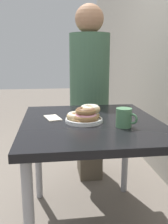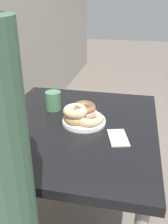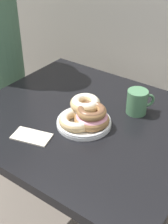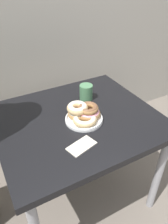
# 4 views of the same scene
# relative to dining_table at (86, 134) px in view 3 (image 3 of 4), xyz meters

# --- Properties ---
(dining_table) EXTENTS (0.94, 0.81, 0.72)m
(dining_table) POSITION_rel_dining_table_xyz_m (0.00, 0.00, 0.00)
(dining_table) COLOR black
(dining_table) RESTS_ON ground_plane
(donut_plate) EXTENTS (0.22, 0.24, 0.09)m
(donut_plate) POSITION_rel_dining_table_xyz_m (0.02, -0.04, 0.13)
(donut_plate) COLOR white
(donut_plate) RESTS_ON dining_table
(coffee_mug) EXTENTS (0.10, 0.11, 0.10)m
(coffee_mug) POSITION_rel_dining_table_xyz_m (0.15, 0.16, 0.14)
(coffee_mug) COLOR #4C7F56
(coffee_mug) RESTS_ON dining_table
(napkin) EXTENTS (0.16, 0.12, 0.01)m
(napkin) POSITION_rel_dining_table_xyz_m (-0.09, -0.23, 0.09)
(napkin) COLOR beige
(napkin) RESTS_ON dining_table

